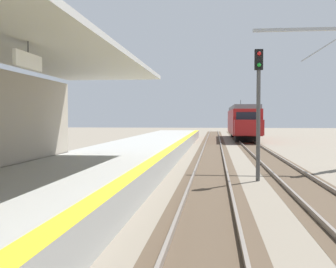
# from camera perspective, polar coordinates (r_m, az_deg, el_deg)

# --- Properties ---
(station_platform) EXTENTS (5.00, 80.00, 0.91)m
(station_platform) POSITION_cam_1_polar(r_m,az_deg,el_deg) (16.33, -10.11, -5.11)
(station_platform) COLOR #999993
(station_platform) RESTS_ON ground
(track_pair_nearest_platform) EXTENTS (2.34, 120.00, 0.16)m
(track_pair_nearest_platform) POSITION_cam_1_polar(r_m,az_deg,el_deg) (19.69, 5.72, -5.03)
(track_pair_nearest_platform) COLOR #4C3D2D
(track_pair_nearest_platform) RESTS_ON ground
(track_pair_middle) EXTENTS (2.34, 120.00, 0.16)m
(track_pair_middle) POSITION_cam_1_polar(r_m,az_deg,el_deg) (19.95, 15.57, -5.00)
(track_pair_middle) COLOR #4C3D2D
(track_pair_middle) RESTS_ON ground
(approaching_train) EXTENTS (2.93, 19.60, 4.76)m
(approaching_train) POSITION_cam_1_polar(r_m,az_deg,el_deg) (51.10, 9.90, 1.75)
(approaching_train) COLOR maroon
(approaching_train) RESTS_ON ground
(rail_signal_post) EXTENTS (0.32, 0.34, 5.20)m
(rail_signal_post) POSITION_cam_1_polar(r_m,az_deg,el_deg) (17.30, 11.96, 4.38)
(rail_signal_post) COLOR #4C4C4C
(rail_signal_post) RESTS_ON ground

